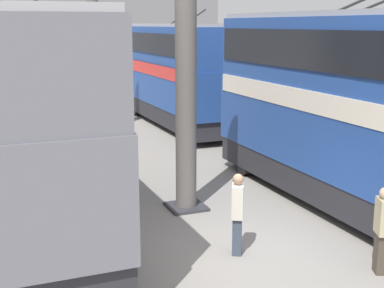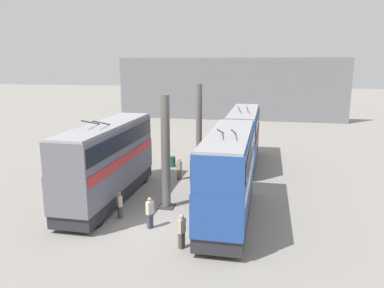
% 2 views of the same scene
% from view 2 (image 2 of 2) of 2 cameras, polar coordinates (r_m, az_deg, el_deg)
% --- Properties ---
extents(ground_plane, '(240.00, 240.00, 0.00)m').
position_cam_2_polar(ground_plane, '(21.56, -6.15, -12.54)').
color(ground_plane, gray).
extents(depot_back_wall, '(0.50, 36.00, 9.69)m').
position_cam_2_polar(depot_back_wall, '(59.50, 5.70, 8.28)').
color(depot_back_wall, slate).
rests_on(depot_back_wall, ground_plane).
extents(support_column_near, '(1.00, 1.00, 7.15)m').
position_cam_2_polar(support_column_near, '(23.21, -4.04, -1.62)').
color(support_column_near, '#605B56').
rests_on(support_column_near, ground_plane).
extents(support_column_far, '(1.00, 1.00, 7.15)m').
position_cam_2_polar(support_column_far, '(34.02, 1.07, 2.91)').
color(support_column_far, '#605B56').
rests_on(support_column_far, ground_plane).
extents(bus_left_near, '(9.86, 2.54, 5.82)m').
position_cam_2_polar(bus_left_near, '(21.52, 5.58, -4.15)').
color(bus_left_near, black).
rests_on(bus_left_near, ground_plane).
extents(bus_left_far, '(10.38, 2.54, 5.52)m').
position_cam_2_polar(bus_left_far, '(33.67, 7.84, 1.55)').
color(bus_left_far, black).
rests_on(bus_left_far, ground_plane).
extents(bus_right_far, '(10.91, 2.54, 5.80)m').
position_cam_2_polar(bus_right_far, '(25.04, -12.71, -2.05)').
color(bus_right_far, black).
rests_on(bus_right_far, ground_plane).
extents(person_by_left_row, '(0.48, 0.39, 1.79)m').
position_cam_2_polar(person_by_left_row, '(18.92, -1.60, -13.00)').
color(person_by_left_row, '#473D33').
rests_on(person_by_left_row, ground_plane).
extents(person_aisle_foreground, '(0.48, 0.41, 1.80)m').
position_cam_2_polar(person_aisle_foreground, '(21.13, -6.43, -10.23)').
color(person_aisle_foreground, '#384251').
rests_on(person_aisle_foreground, ground_plane).
extents(person_by_right_row, '(0.48, 0.45, 1.61)m').
position_cam_2_polar(person_by_right_row, '(22.75, -10.97, -9.02)').
color(person_by_right_row, '#473D33').
rests_on(person_by_right_row, ground_plane).
extents(person_aisle_midway, '(0.44, 0.48, 1.75)m').
position_cam_2_polar(person_aisle_midway, '(29.32, -1.97, -3.72)').
color(person_aisle_midway, '#473D33').
rests_on(person_aisle_midway, ground_plane).
extents(oil_drum, '(0.59, 0.59, 0.91)m').
position_cam_2_polar(oil_drum, '(33.08, -3.02, -2.70)').
color(oil_drum, '#235638').
rests_on(oil_drum, ground_plane).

